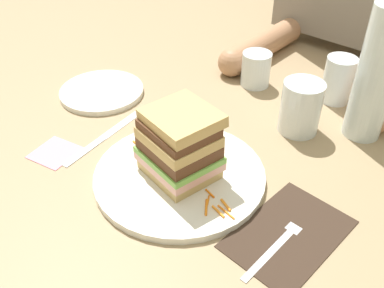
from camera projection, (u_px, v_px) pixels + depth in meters
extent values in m
plane|color=#9E8460|center=(190.00, 176.00, 0.70)|extent=(3.00, 3.00, 0.00)
cylinder|color=white|center=(180.00, 175.00, 0.69)|extent=(0.28, 0.28, 0.01)
cube|color=tan|center=(179.00, 168.00, 0.68)|extent=(0.12, 0.11, 0.02)
cube|color=#E0A393|center=(179.00, 160.00, 0.67)|extent=(0.13, 0.12, 0.01)
cube|color=#7AB74C|center=(179.00, 155.00, 0.67)|extent=(0.13, 0.12, 0.01)
cube|color=#56331E|center=(179.00, 147.00, 0.66)|extent=(0.12, 0.11, 0.02)
cube|color=tan|center=(179.00, 137.00, 0.65)|extent=(0.12, 0.11, 0.02)
cube|color=#56331E|center=(179.00, 128.00, 0.64)|extent=(0.12, 0.10, 0.01)
cube|color=tan|center=(182.00, 118.00, 0.63)|extent=(0.12, 0.11, 0.03)
cylinder|color=orange|center=(154.00, 138.00, 0.76)|extent=(0.01, 0.02, 0.00)
cylinder|color=orange|center=(147.00, 149.00, 0.74)|extent=(0.03, 0.01, 0.00)
cylinder|color=orange|center=(159.00, 146.00, 0.74)|extent=(0.03, 0.02, 0.00)
cylinder|color=orange|center=(161.00, 144.00, 0.75)|extent=(0.02, 0.01, 0.00)
cylinder|color=orange|center=(146.00, 150.00, 0.73)|extent=(0.02, 0.02, 0.00)
cylinder|color=orange|center=(148.00, 145.00, 0.75)|extent=(0.03, 0.01, 0.00)
cylinder|color=orange|center=(138.00, 145.00, 0.74)|extent=(0.03, 0.01, 0.00)
cylinder|color=orange|center=(145.00, 144.00, 0.75)|extent=(0.02, 0.00, 0.00)
cylinder|color=orange|center=(226.00, 205.00, 0.63)|extent=(0.02, 0.01, 0.00)
cylinder|color=orange|center=(210.00, 193.00, 0.65)|extent=(0.02, 0.01, 0.00)
cylinder|color=orange|center=(226.00, 212.00, 0.62)|extent=(0.03, 0.01, 0.00)
cylinder|color=orange|center=(208.00, 200.00, 0.64)|extent=(0.01, 0.02, 0.00)
cylinder|color=orange|center=(218.00, 211.00, 0.62)|extent=(0.03, 0.01, 0.00)
cylinder|color=orange|center=(206.00, 207.00, 0.63)|extent=(0.02, 0.03, 0.00)
cube|color=#38281E|center=(291.00, 232.00, 0.61)|extent=(0.13, 0.19, 0.00)
cube|color=silver|center=(268.00, 253.00, 0.57)|extent=(0.01, 0.11, 0.00)
cube|color=silver|center=(294.00, 227.00, 0.61)|extent=(0.02, 0.02, 0.00)
cylinder|color=silver|center=(309.00, 219.00, 0.62)|extent=(0.00, 0.04, 0.00)
cylinder|color=silver|center=(306.00, 217.00, 0.62)|extent=(0.00, 0.04, 0.00)
cylinder|color=silver|center=(303.00, 215.00, 0.63)|extent=(0.00, 0.04, 0.00)
cylinder|color=silver|center=(299.00, 213.00, 0.63)|extent=(0.00, 0.04, 0.00)
cube|color=silver|center=(84.00, 151.00, 0.75)|extent=(0.03, 0.10, 0.00)
cube|color=silver|center=(122.00, 124.00, 0.82)|extent=(0.03, 0.11, 0.00)
cylinder|color=white|center=(301.00, 107.00, 0.78)|extent=(0.07, 0.07, 0.10)
cylinder|color=orange|center=(300.00, 111.00, 0.78)|extent=(0.07, 0.07, 0.08)
cylinder|color=silver|center=(377.00, 75.00, 0.72)|extent=(0.07, 0.07, 0.24)
cylinder|color=silver|center=(256.00, 69.00, 0.92)|extent=(0.06, 0.06, 0.07)
cylinder|color=silver|center=(338.00, 80.00, 0.86)|extent=(0.06, 0.06, 0.09)
cylinder|color=white|center=(102.00, 91.00, 0.90)|extent=(0.17, 0.17, 0.01)
cube|color=pink|center=(55.00, 152.00, 0.75)|extent=(0.08, 0.08, 0.00)
cylinder|color=tan|center=(263.00, 45.00, 1.03)|extent=(0.06, 0.25, 0.06)
sphere|color=tan|center=(232.00, 62.00, 0.96)|extent=(0.06, 0.06, 0.06)
sphere|color=tan|center=(374.00, 117.00, 0.79)|extent=(0.06, 0.06, 0.06)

